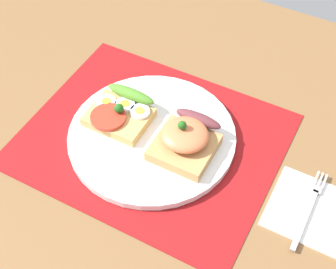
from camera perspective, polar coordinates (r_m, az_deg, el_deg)
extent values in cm
cube|color=brown|center=(81.79, -1.86, -1.32)|extent=(120.00, 90.00, 3.20)
cube|color=maroon|center=(80.42, -1.89, -0.55)|extent=(41.16, 33.77, 0.30)
cylinder|color=white|center=(79.82, -1.90, -0.19)|extent=(27.51, 27.51, 1.25)
cube|color=tan|center=(80.85, -5.89, 1.93)|extent=(10.03, 7.98, 1.64)
cylinder|color=red|center=(79.67, -7.03, 2.04)|extent=(5.86, 5.86, 0.60)
ellipsoid|color=#4D8528|center=(82.05, -4.37, 4.75)|extent=(8.83, 2.20, 1.80)
sphere|color=#1E5919|center=(79.13, -5.88, 2.94)|extent=(1.60, 1.60, 1.60)
cylinder|color=white|center=(82.06, -7.23, 3.78)|extent=(3.36, 3.36, 0.50)
cylinder|color=yellow|center=(81.82, -7.25, 3.94)|extent=(1.51, 1.51, 0.16)
cylinder|color=white|center=(81.33, -5.09, 3.50)|extent=(3.36, 3.36, 0.50)
cylinder|color=yellow|center=(81.09, -5.11, 3.66)|extent=(1.51, 1.51, 0.16)
cylinder|color=white|center=(80.07, -3.32, 2.68)|extent=(3.36, 3.36, 0.50)
cylinder|color=yellow|center=(79.82, -3.33, 2.84)|extent=(1.51, 1.51, 0.16)
cube|color=tan|center=(76.37, 1.89, -1.52)|extent=(9.29, 9.09, 1.87)
ellipsoid|color=#E07447|center=(74.94, 1.84, -0.22)|extent=(7.62, 7.28, 2.51)
ellipsoid|color=brown|center=(77.87, 3.57, 1.85)|extent=(7.90, 2.20, 1.80)
sphere|color=#1E5919|center=(73.73, 1.63, 1.03)|extent=(1.40, 1.40, 1.40)
cube|color=white|center=(75.46, 16.60, -8.55)|extent=(12.59, 11.66, 0.60)
cube|color=#B7B7BC|center=(73.83, 15.73, -9.52)|extent=(0.80, 11.06, 0.32)
cube|color=#B7B7BC|center=(77.12, 17.01, -6.19)|extent=(1.50, 1.20, 0.32)
cube|color=#B7B7BC|center=(78.33, 16.98, -4.92)|extent=(0.32, 2.80, 0.32)
cube|color=#B7B7BC|center=(78.34, 17.43, -5.09)|extent=(0.32, 2.80, 0.32)
cube|color=#B7B7BC|center=(78.35, 17.87, -5.26)|extent=(0.32, 2.80, 0.32)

